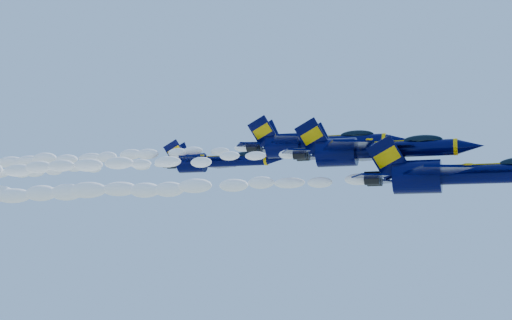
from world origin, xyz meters
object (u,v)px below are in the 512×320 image
(jet_second, at_px, (374,150))
(jet_third, at_px, (316,143))
(jet_lead, at_px, (463,174))
(jet_fourth, at_px, (215,161))

(jet_second, distance_m, jet_third, 17.72)
(jet_second, bearing_deg, jet_lead, -9.18)
(jet_lead, height_order, jet_second, jet_second)
(jet_third, bearing_deg, jet_second, -59.59)
(jet_third, relative_size, jet_fourth, 1.20)
(jet_lead, relative_size, jet_second, 1.13)
(jet_second, bearing_deg, jet_fourth, 141.74)
(jet_lead, relative_size, jet_fourth, 1.22)
(jet_second, xyz_separation_m, jet_third, (-8.83, 15.04, 3.17))
(jet_second, distance_m, jet_fourth, 27.71)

